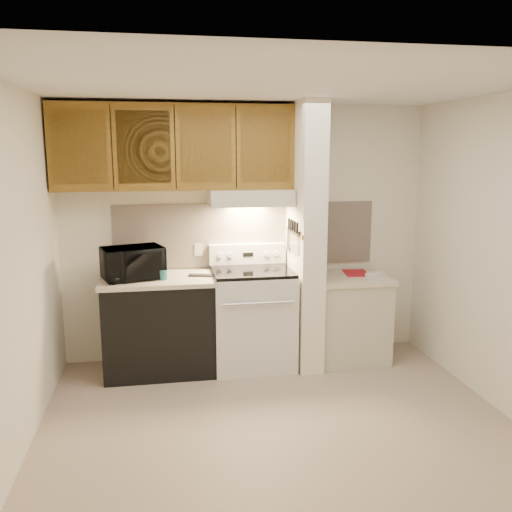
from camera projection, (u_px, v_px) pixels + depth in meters
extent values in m
plane|color=tan|center=(277.00, 421.00, 4.18)|extent=(3.60, 3.60, 0.00)
plane|color=white|center=(280.00, 84.00, 3.70)|extent=(3.60, 3.60, 0.00)
cube|color=white|center=(246.00, 233.00, 5.39)|extent=(3.60, 2.50, 0.02)
cube|color=white|center=(17.00, 272.00, 3.64)|extent=(0.02, 3.00, 2.50)
cube|color=white|center=(502.00, 255.00, 4.25)|extent=(0.02, 3.00, 2.50)
cube|color=beige|center=(247.00, 235.00, 5.38)|extent=(2.60, 0.02, 0.63)
cube|color=silver|center=(252.00, 319.00, 5.21)|extent=(0.76, 0.65, 0.92)
cube|color=black|center=(258.00, 326.00, 4.90)|extent=(0.50, 0.01, 0.30)
cylinder|color=silver|center=(259.00, 303.00, 4.82)|extent=(0.65, 0.02, 0.02)
cube|color=black|center=(252.00, 271.00, 5.12)|extent=(0.74, 0.64, 0.03)
cube|color=silver|center=(247.00, 254.00, 5.37)|extent=(0.76, 0.08, 0.20)
cube|color=black|center=(248.00, 255.00, 5.33)|extent=(0.10, 0.01, 0.04)
cylinder|color=silver|center=(220.00, 256.00, 5.28)|extent=(0.05, 0.02, 0.05)
cylinder|color=silver|center=(230.00, 255.00, 5.30)|extent=(0.05, 0.02, 0.05)
cylinder|color=silver|center=(266.00, 254.00, 5.36)|extent=(0.05, 0.02, 0.05)
cylinder|color=silver|center=(276.00, 254.00, 5.38)|extent=(0.05, 0.02, 0.05)
cube|color=black|center=(160.00, 326.00, 5.08)|extent=(1.00, 0.63, 0.87)
cube|color=beige|center=(158.00, 279.00, 4.99)|extent=(1.04, 0.67, 0.04)
cube|color=black|center=(202.00, 275.00, 5.03)|extent=(0.25, 0.14, 0.02)
cylinder|color=#276F69|center=(163.00, 275.00, 4.89)|extent=(0.10, 0.10, 0.09)
cube|color=beige|center=(199.00, 250.00, 5.32)|extent=(0.08, 0.01, 0.12)
imported|color=black|center=(133.00, 263.00, 4.90)|extent=(0.61, 0.50, 0.29)
cube|color=white|center=(305.00, 237.00, 5.14)|extent=(0.22, 0.70, 2.50)
cube|color=brown|center=(293.00, 232.00, 5.11)|extent=(0.01, 0.70, 0.04)
cube|color=black|center=(294.00, 231.00, 5.06)|extent=(0.02, 0.42, 0.04)
cube|color=silver|center=(296.00, 244.00, 4.93)|extent=(0.01, 0.03, 0.16)
cylinder|color=black|center=(297.00, 228.00, 4.88)|extent=(0.02, 0.02, 0.10)
cube|color=silver|center=(295.00, 244.00, 4.99)|extent=(0.01, 0.04, 0.18)
cylinder|color=black|center=(295.00, 227.00, 4.97)|extent=(0.02, 0.02, 0.10)
cube|color=silver|center=(293.00, 244.00, 5.07)|extent=(0.01, 0.04, 0.20)
cylinder|color=black|center=(293.00, 225.00, 5.05)|extent=(0.02, 0.02, 0.10)
cube|color=silver|center=(291.00, 240.00, 5.15)|extent=(0.01, 0.04, 0.16)
cylinder|color=black|center=(291.00, 224.00, 5.12)|extent=(0.02, 0.02, 0.10)
cube|color=silver|center=(289.00, 240.00, 5.23)|extent=(0.01, 0.04, 0.18)
cylinder|color=black|center=(289.00, 223.00, 5.20)|extent=(0.02, 0.02, 0.10)
cube|color=slate|center=(287.00, 238.00, 5.29)|extent=(0.03, 0.09, 0.22)
cube|color=beige|center=(348.00, 320.00, 5.38)|extent=(0.70, 0.60, 0.81)
cube|color=beige|center=(350.00, 278.00, 5.30)|extent=(0.74, 0.64, 0.04)
cube|color=#AE1821|center=(356.00, 273.00, 5.41)|extent=(0.26, 0.33, 0.01)
cube|color=white|center=(375.00, 275.00, 5.23)|extent=(0.19, 0.16, 0.04)
cube|color=beige|center=(250.00, 197.00, 5.11)|extent=(0.78, 0.44, 0.15)
cube|color=beige|center=(254.00, 204.00, 4.91)|extent=(0.78, 0.04, 0.06)
cube|color=brown|center=(175.00, 147.00, 4.95)|extent=(2.18, 0.33, 0.77)
cube|color=brown|center=(79.00, 147.00, 4.66)|extent=(0.46, 0.01, 0.63)
cube|color=black|center=(112.00, 147.00, 4.70)|extent=(0.01, 0.01, 0.73)
cube|color=brown|center=(144.00, 147.00, 4.75)|extent=(0.46, 0.01, 0.63)
cube|color=black|center=(175.00, 147.00, 4.79)|extent=(0.01, 0.01, 0.73)
cube|color=brown|center=(206.00, 147.00, 4.84)|extent=(0.46, 0.01, 0.63)
cube|color=black|center=(236.00, 147.00, 4.89)|extent=(0.01, 0.01, 0.73)
cube|color=brown|center=(266.00, 147.00, 4.93)|extent=(0.46, 0.01, 0.63)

